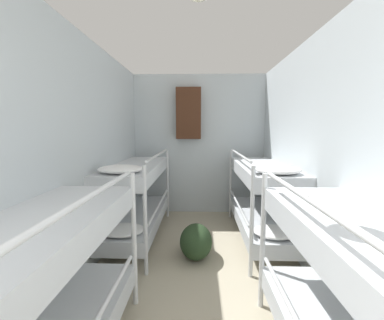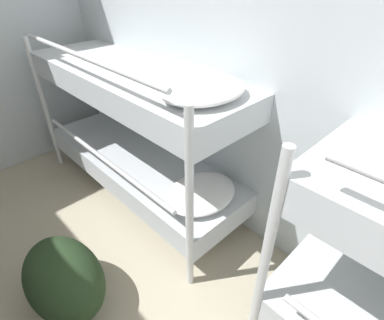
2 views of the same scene
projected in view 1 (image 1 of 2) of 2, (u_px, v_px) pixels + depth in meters
The scene contains 8 objects.
wall_left at pixel (61, 162), 2.26m from camera, with size 0.06×5.14×2.53m.
wall_right at pixel (340, 163), 2.18m from camera, with size 0.06×5.14×2.53m.
wall_back at pixel (199, 145), 4.74m from camera, with size 2.48×0.06×2.53m.
bunk_stack_left_near at pixel (21, 316), 1.26m from camera, with size 0.65×1.90×1.22m.
bunk_stack_left_far at pixel (136, 195), 3.56m from camera, with size 0.65×1.90×1.22m.
bunk_stack_right_far at pixel (262, 196), 3.51m from camera, with size 0.65×1.90×1.22m.
duffel_bag at pixel (196, 241), 3.13m from camera, with size 0.39×0.59×0.39m.
hanging_coat at pixel (189, 113), 4.53m from camera, with size 0.44×0.12×0.90m.
Camera 1 is at (0.01, 0.31, 1.56)m, focal length 24.00 mm.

